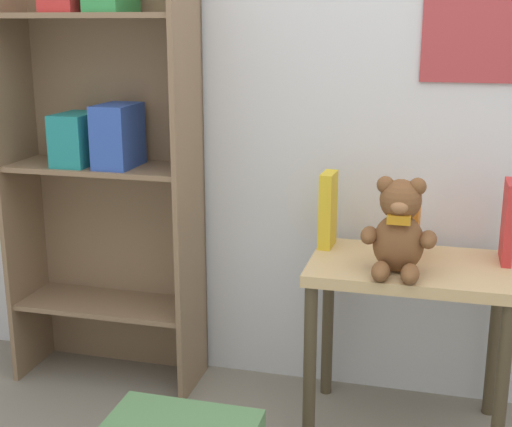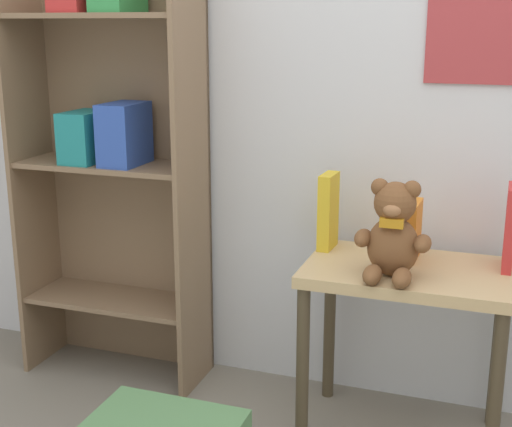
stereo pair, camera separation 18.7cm
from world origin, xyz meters
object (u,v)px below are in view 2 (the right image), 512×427
at_px(teddy_bear, 393,234).
at_px(book_standing_yellow, 328,211).
at_px(bookshelf_side, 113,139).
at_px(book_standing_orange, 414,231).
at_px(book_standing_red, 510,227).
at_px(display_table, 407,297).

xyz_separation_m(teddy_bear, book_standing_yellow, (-0.24, 0.21, -0.01)).
distance_m(bookshelf_side, teddy_bear, 1.09).
relative_size(teddy_bear, book_standing_orange, 1.57).
height_order(book_standing_yellow, book_standing_red, book_standing_red).
distance_m(teddy_bear, book_standing_orange, 0.19).
height_order(bookshelf_side, teddy_bear, bookshelf_side).
bearing_deg(display_table, book_standing_red, 18.53).
bearing_deg(display_table, teddy_bear, -110.48).
bearing_deg(teddy_bear, book_standing_red, 31.50).
bearing_deg(bookshelf_side, book_standing_orange, -2.80).
bearing_deg(display_table, bookshelf_side, 172.78).
distance_m(teddy_bear, book_standing_red, 0.37).
distance_m(display_table, teddy_bear, 0.25).
relative_size(display_table, book_standing_yellow, 2.49).
relative_size(display_table, book_standing_orange, 3.37).
height_order(display_table, book_standing_orange, book_standing_orange).
relative_size(teddy_bear, book_standing_yellow, 1.16).
distance_m(bookshelf_side, book_standing_yellow, 0.83).
distance_m(teddy_bear, book_standing_yellow, 0.32).
distance_m(book_standing_yellow, book_standing_orange, 0.28).
distance_m(book_standing_yellow, book_standing_red, 0.56).
height_order(teddy_bear, book_standing_red, teddy_bear).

